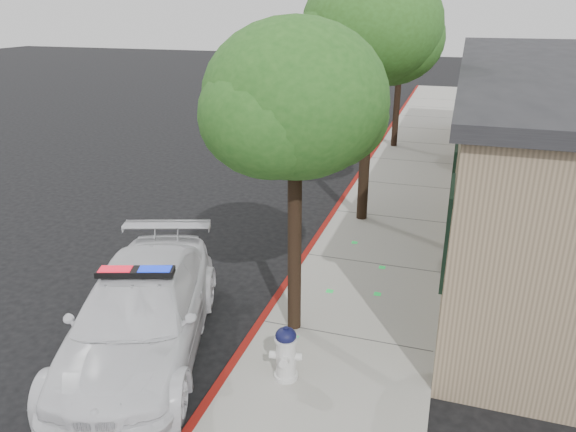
# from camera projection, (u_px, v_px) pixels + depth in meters

# --- Properties ---
(ground) EXTENTS (120.00, 120.00, 0.00)m
(ground) POSITION_uv_depth(u_px,v_px,m) (258.00, 327.00, 9.92)
(ground) COLOR black
(ground) RESTS_ON ground
(sidewalk) EXTENTS (3.20, 60.00, 0.15)m
(sidewalk) POSITION_uv_depth(u_px,v_px,m) (370.00, 266.00, 12.09)
(sidewalk) COLOR #9B988D
(sidewalk) RESTS_ON ground
(red_curb) EXTENTS (0.14, 60.00, 0.16)m
(red_curb) POSITION_uv_depth(u_px,v_px,m) (305.00, 256.00, 12.53)
(red_curb) COLOR maroon
(red_curb) RESTS_ON ground
(police_car) EXTENTS (3.61, 5.57, 1.62)m
(police_car) POSITION_uv_depth(u_px,v_px,m) (141.00, 315.00, 8.92)
(police_car) COLOR white
(police_car) RESTS_ON ground
(fire_hydrant) EXTENTS (0.53, 0.46, 0.91)m
(fire_hydrant) POSITION_uv_depth(u_px,v_px,m) (286.00, 353.00, 8.18)
(fire_hydrant) COLOR silver
(fire_hydrant) RESTS_ON sidewalk
(street_tree_near) EXTENTS (2.91, 3.05, 5.33)m
(street_tree_near) POSITION_uv_depth(u_px,v_px,m) (296.00, 107.00, 8.21)
(street_tree_near) COLOR black
(street_tree_near) RESTS_ON sidewalk
(street_tree_mid) EXTENTS (3.45, 3.46, 6.47)m
(street_tree_mid) POSITION_uv_depth(u_px,v_px,m) (372.00, 31.00, 12.87)
(street_tree_mid) COLOR black
(street_tree_mid) RESTS_ON sidewalk
(street_tree_far) EXTENTS (3.03, 2.87, 5.44)m
(street_tree_far) POSITION_uv_depth(u_px,v_px,m) (402.00, 43.00, 20.66)
(street_tree_far) COLOR black
(street_tree_far) RESTS_ON sidewalk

